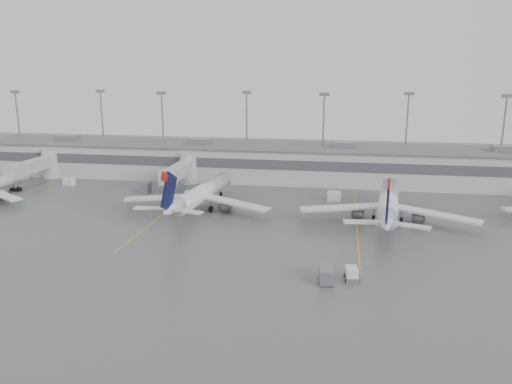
# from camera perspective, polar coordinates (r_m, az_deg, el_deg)

# --- Properties ---
(ground) EXTENTS (260.00, 260.00, 0.00)m
(ground) POSITION_cam_1_polar(r_m,az_deg,el_deg) (66.47, -3.53, -9.10)
(ground) COLOR #505052
(ground) RESTS_ON ground
(terminal) EXTENTS (152.00, 17.00, 9.45)m
(terminal) POSITION_cam_1_polar(r_m,az_deg,el_deg) (120.35, 2.78, 3.43)
(terminal) COLOR #ACACA7
(terminal) RESTS_ON ground
(light_masts) EXTENTS (142.40, 8.00, 20.60)m
(light_masts) POSITION_cam_1_polar(r_m,az_deg,el_deg) (124.87, 3.15, 7.45)
(light_masts) COLOR gray
(light_masts) RESTS_ON ground
(jet_bridge_left) EXTENTS (4.00, 17.20, 7.00)m
(jet_bridge_left) POSITION_cam_1_polar(r_m,az_deg,el_deg) (128.23, -23.44, 2.81)
(jet_bridge_left) COLOR #A9ACAF
(jet_bridge_left) RESTS_ON ground
(jet_bridge_right) EXTENTS (4.00, 17.20, 7.00)m
(jet_bridge_right) POSITION_cam_1_polar(r_m,az_deg,el_deg) (113.03, -8.38, 2.46)
(jet_bridge_right) COLOR #A9ACAF
(jet_bridge_right) RESTS_ON ground
(stand_markings) EXTENTS (105.25, 40.00, 0.01)m
(stand_markings) POSITION_cam_1_polar(r_m,az_deg,el_deg) (88.61, 0.03, -3.14)
(stand_markings) COLOR gold
(stand_markings) RESTS_ON ground
(jet_mid_left) EXTENTS (28.53, 32.14, 10.41)m
(jet_mid_left) POSITION_cam_1_polar(r_m,az_deg,el_deg) (93.94, -6.38, -0.20)
(jet_mid_left) COLOR silver
(jet_mid_left) RESTS_ON ground
(jet_mid_right) EXTENTS (30.07, 33.86, 10.96)m
(jet_mid_right) POSITION_cam_1_polar(r_m,az_deg,el_deg) (89.03, 14.89, -1.26)
(jet_mid_right) COLOR silver
(jet_mid_right) RESTS_ON ground
(baggage_tug) EXTENTS (1.95, 2.77, 1.68)m
(baggage_tug) POSITION_cam_1_polar(r_m,az_deg,el_deg) (64.78, 10.87, -9.34)
(baggage_tug) COLOR silver
(baggage_tug) RESTS_ON ground
(baggage_cart) EXTENTS (2.04, 3.18, 1.94)m
(baggage_cart) POSITION_cam_1_polar(r_m,az_deg,el_deg) (63.52, 7.98, -9.35)
(baggage_cart) COLOR slate
(baggage_cart) RESTS_ON ground
(gse_uld_a) EXTENTS (2.56, 1.86, 1.70)m
(gse_uld_a) POSITION_cam_1_polar(r_m,az_deg,el_deg) (122.45, -20.60, 1.15)
(gse_uld_a) COLOR silver
(gse_uld_a) RESTS_ON ground
(gse_uld_b) EXTENTS (2.43, 1.79, 1.59)m
(gse_uld_b) POSITION_cam_1_polar(r_m,az_deg,el_deg) (103.62, -7.51, -0.29)
(gse_uld_b) COLOR silver
(gse_uld_b) RESTS_ON ground
(gse_uld_c) EXTENTS (2.75, 1.88, 1.91)m
(gse_uld_c) POSITION_cam_1_polar(r_m,az_deg,el_deg) (101.95, 8.91, -0.48)
(gse_uld_c) COLOR silver
(gse_uld_c) RESTS_ON ground
(gse_loader) EXTENTS (2.48, 3.59, 2.11)m
(gse_loader) POSITION_cam_1_polar(r_m,az_deg,el_deg) (110.42, -12.58, 0.51)
(gse_loader) COLOR slate
(gse_loader) RESTS_ON ground
(cone_a) EXTENTS (0.46, 0.46, 0.73)m
(cone_a) POSITION_cam_1_polar(r_m,az_deg,el_deg) (120.70, -22.54, 0.56)
(cone_a) COLOR orange
(cone_a) RESTS_ON ground
(cone_b) EXTENTS (0.50, 0.50, 0.80)m
(cone_b) POSITION_cam_1_polar(r_m,az_deg,el_deg) (103.23, -14.72, -0.92)
(cone_b) COLOR orange
(cone_b) RESTS_ON ground
(cone_c) EXTENTS (0.42, 0.42, 0.67)m
(cone_c) POSITION_cam_1_polar(r_m,az_deg,el_deg) (102.59, 13.34, -0.96)
(cone_c) COLOR orange
(cone_c) RESTS_ON ground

